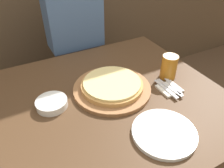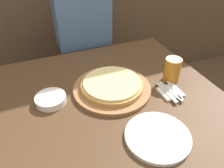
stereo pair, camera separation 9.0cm
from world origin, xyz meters
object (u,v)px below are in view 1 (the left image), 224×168
diner_person (77,55)px  beer_glass (169,66)px  side_bowl (52,103)px  fork (166,89)px  dinner_plate (164,133)px  pizza_on_board (112,86)px  spoon (173,86)px  dinner_knife (170,87)px

diner_person → beer_glass: bearing=-65.4°
side_bowl → fork: bearing=-16.1°
dinner_plate → side_bowl: 0.54m
pizza_on_board → fork: bearing=-29.3°
spoon → diner_person: size_ratio=0.11×
beer_glass → dinner_knife: 0.13m
side_bowl → diner_person: bearing=60.5°
pizza_on_board → dinner_plate: size_ratio=1.51×
pizza_on_board → side_bowl: size_ratio=2.71×
beer_glass → side_bowl: beer_glass is taller
pizza_on_board → spoon: size_ratio=2.68×
diner_person → spoon: bearing=-71.0°
dinner_plate → spoon: dinner_plate is taller
pizza_on_board → fork: pizza_on_board is taller
dinner_plate → diner_person: diner_person is taller
pizza_on_board → dinner_plate: 0.37m
fork → dinner_plate: bearing=-130.3°
dinner_plate → dinner_knife: dinner_plate is taller
beer_glass → dinner_plate: bearing=-131.2°
spoon → diner_person: (-0.27, 0.77, -0.12)m
beer_glass → fork: (-0.09, -0.10, -0.06)m
beer_glass → fork: size_ratio=0.77×
pizza_on_board → beer_glass: bearing=-6.6°
pizza_on_board → dinner_knife: 0.31m
spoon → pizza_on_board: bearing=155.0°
pizza_on_board → fork: (0.25, -0.14, -0.01)m
dinner_plate → fork: 0.30m
side_bowl → spoon: bearing=-14.8°
side_bowl → spoon: size_ratio=0.99×
diner_person → side_bowl: bearing=-119.5°
beer_glass → pizza_on_board: bearing=173.4°
pizza_on_board → side_bowl: bearing=175.7°
dinner_plate → dinner_knife: size_ratio=1.52×
dinner_plate → fork: dinner_plate is taller
dinner_knife → pizza_on_board: bearing=153.0°
beer_glass → dinner_knife: size_ratio=0.76×
dinner_plate → side_bowl: size_ratio=1.80×
fork → diner_person: diner_person is taller
fork → dinner_knife: bearing=-0.0°
dinner_plate → spoon: (0.24, 0.23, 0.01)m
fork → diner_person: (-0.22, 0.77, -0.12)m
dinner_plate → fork: bearing=49.7°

